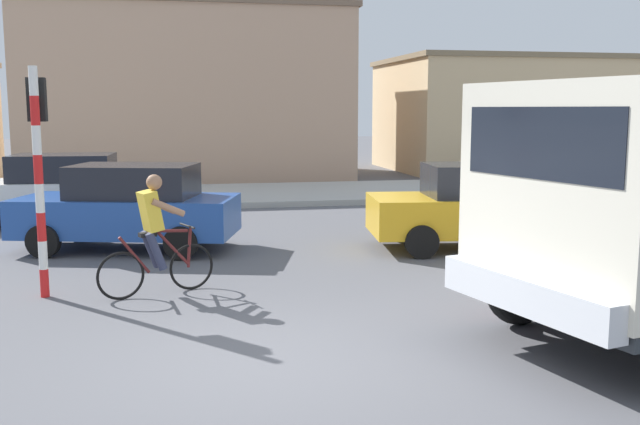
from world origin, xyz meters
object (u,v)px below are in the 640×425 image
at_px(traffic_light_pole, 38,150).
at_px(car_red_near, 59,189).
at_px(car_far_side, 129,207).
at_px(cyclist, 155,235).
at_px(car_white_mid, 479,206).

distance_m(traffic_light_pole, car_red_near, 6.86).
distance_m(traffic_light_pole, car_far_side, 3.60).
bearing_deg(car_far_side, traffic_light_pole, -107.00).
bearing_deg(cyclist, car_white_mid, 21.53).
xyz_separation_m(cyclist, car_red_near, (-2.30, 6.97, -0.05)).
distance_m(traffic_light_pole, car_white_mid, 7.83).
bearing_deg(traffic_light_pole, car_red_near, 96.44).
xyz_separation_m(traffic_light_pole, car_red_near, (-0.76, 6.71, -1.25)).
relative_size(car_red_near, car_white_mid, 0.98).
distance_m(cyclist, car_white_mid, 6.36).
height_order(traffic_light_pole, car_red_near, traffic_light_pole).
relative_size(cyclist, car_white_mid, 0.41).
bearing_deg(car_red_near, cyclist, -71.76).
xyz_separation_m(car_red_near, car_white_mid, (8.21, -4.64, 0.00)).
bearing_deg(car_white_mid, cyclist, -158.47).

